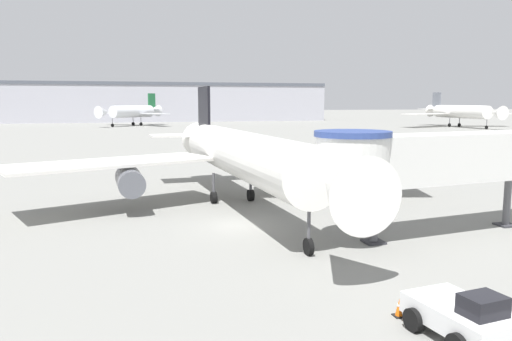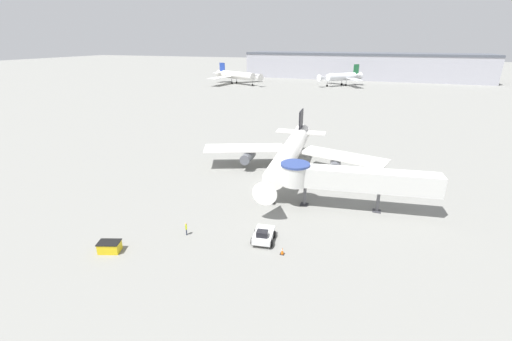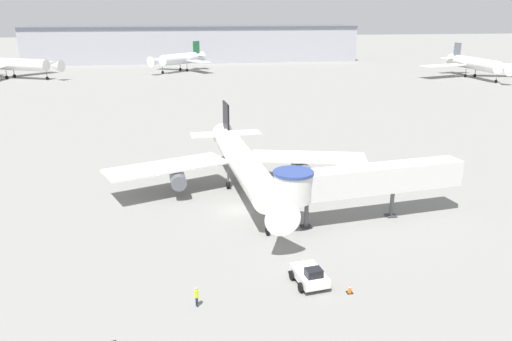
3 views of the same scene
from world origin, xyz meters
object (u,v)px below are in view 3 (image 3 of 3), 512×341
(traffic_cone_near_nose, at_px, (291,269))
(pushback_tug_white, at_px, (310,275))
(background_jet_green_tail, at_px, (180,59))
(background_jet_gray_tail, at_px, (475,64))
(jet_bridge, at_px, (357,180))
(background_jet_blue_tail, at_px, (14,64))
(traffic_cone_apron_front, at_px, (350,288))
(main_airplane, at_px, (243,163))
(ground_crew_marshaller, at_px, (197,296))

(traffic_cone_near_nose, bearing_deg, pushback_tug_white, -62.01)
(traffic_cone_near_nose, xyz_separation_m, background_jet_green_tail, (-7.02, 150.04, 4.29))
(traffic_cone_near_nose, relative_size, background_jet_gray_tail, 0.02)
(jet_bridge, height_order, traffic_cone_near_nose, jet_bridge)
(pushback_tug_white, distance_m, background_jet_gray_tail, 147.46)
(background_jet_blue_tail, height_order, background_jet_gray_tail, background_jet_gray_tail)
(background_jet_green_tail, bearing_deg, jet_bridge, -38.87)
(pushback_tug_white, relative_size, traffic_cone_apron_front, 4.81)
(traffic_cone_near_nose, xyz_separation_m, background_jet_blue_tail, (-60.95, 139.01, 4.29))
(jet_bridge, bearing_deg, traffic_cone_near_nose, -141.51)
(pushback_tug_white, bearing_deg, background_jet_blue_tail, 105.89)
(traffic_cone_near_nose, distance_m, background_jet_gray_tail, 146.46)
(traffic_cone_apron_front, relative_size, background_jet_green_tail, 0.04)
(traffic_cone_near_nose, xyz_separation_m, traffic_cone_apron_front, (3.94, -3.91, 0.07))
(traffic_cone_near_nose, distance_m, traffic_cone_apron_front, 5.55)
(jet_bridge, bearing_deg, traffic_cone_apron_front, -119.24)
(main_airplane, xyz_separation_m, traffic_cone_near_nose, (1.43, -19.99, -3.58))
(main_airplane, distance_m, jet_bridge, 14.86)
(background_jet_green_tail, bearing_deg, background_jet_gray_tail, 25.13)
(main_airplane, height_order, jet_bridge, main_airplane)
(traffic_cone_near_nose, xyz_separation_m, background_jet_gray_tail, (88.88, 116.33, 4.38))
(jet_bridge, distance_m, ground_crew_marshaller, 22.48)
(ground_crew_marshaller, relative_size, background_jet_green_tail, 0.07)
(background_jet_blue_tail, distance_m, background_jet_gray_tail, 151.54)
(ground_crew_marshaller, xyz_separation_m, background_jet_gray_tail, (97.08, 120.24, 3.74))
(pushback_tug_white, xyz_separation_m, traffic_cone_near_nose, (-1.13, 2.12, -0.49))
(jet_bridge, xyz_separation_m, pushback_tug_white, (-8.16, -11.84, -3.78))
(traffic_cone_near_nose, bearing_deg, main_airplane, 94.09)
(background_jet_green_tail, bearing_deg, background_jet_blue_tail, -123.94)
(main_airplane, xyz_separation_m, background_jet_blue_tail, (-59.52, 119.01, 0.71))
(jet_bridge, xyz_separation_m, background_jet_gray_tail, (79.59, 106.60, 0.11))
(main_airplane, bearing_deg, jet_bridge, -47.57)
(main_airplane, bearing_deg, traffic_cone_apron_front, -81.13)
(pushback_tug_white, xyz_separation_m, traffic_cone_apron_front, (2.82, -1.79, -0.41))
(jet_bridge, xyz_separation_m, background_jet_blue_tail, (-70.24, 129.28, 0.03))
(jet_bridge, height_order, background_jet_blue_tail, background_jet_blue_tail)
(jet_bridge, bearing_deg, background_jet_gray_tail, 45.43)
(background_jet_blue_tail, bearing_deg, jet_bridge, -125.31)
(traffic_cone_apron_front, relative_size, ground_crew_marshaller, 0.50)
(ground_crew_marshaller, bearing_deg, traffic_cone_apron_front, -118.20)
(main_airplane, xyz_separation_m, ground_crew_marshaller, (-6.77, -23.91, -2.95))
(ground_crew_marshaller, bearing_deg, pushback_tug_white, -107.34)
(background_jet_blue_tail, height_order, background_jet_green_tail, background_jet_blue_tail)
(ground_crew_marshaller, height_order, background_jet_green_tail, background_jet_green_tail)
(ground_crew_marshaller, xyz_separation_m, background_jet_green_tail, (1.18, 153.96, 3.66))
(main_airplane, distance_m, background_jet_gray_tail, 132.05)
(traffic_cone_near_nose, bearing_deg, background_jet_gray_tail, 52.62)
(jet_bridge, xyz_separation_m, traffic_cone_near_nose, (-9.29, -9.73, -4.27))
(background_jet_gray_tail, bearing_deg, jet_bridge, -126.41)
(background_jet_gray_tail, bearing_deg, traffic_cone_apron_front, -124.91)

